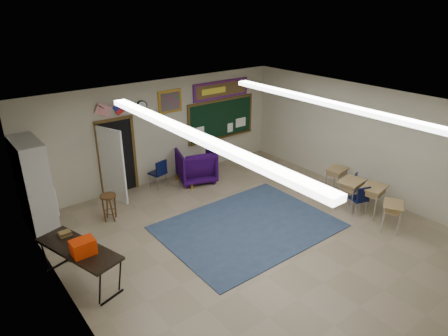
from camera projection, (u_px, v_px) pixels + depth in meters
floor at (265, 245)px, 8.92m from camera, size 9.00×9.00×0.00m
back_wall at (161, 132)px, 11.60m from camera, size 8.00×0.04×3.00m
left_wall at (77, 253)px, 6.08m from camera, size 0.04×9.00×3.00m
right_wall at (377, 144)px, 10.59m from camera, size 0.04×9.00×3.00m
ceiling at (271, 114)px, 7.75m from camera, size 8.00×9.00×0.04m
area_rug at (248, 226)px, 9.61m from camera, size 4.00×3.00×0.02m
fluorescent_strips at (271, 117)px, 7.77m from camera, size 3.86×6.00×0.10m
doorway at (116, 159)px, 10.82m from camera, size 1.10×0.89×2.16m
chalkboard at (221, 120)px, 12.83m from camera, size 2.55×0.14×1.30m
bulletin_board at (221, 90)px, 12.45m from camera, size 2.10×0.05×0.55m
framed_art_print at (170, 101)px, 11.44m from camera, size 0.75×0.05×0.65m
wall_clock at (142, 106)px, 10.93m from camera, size 0.32×0.05×0.32m
wall_flags at (112, 106)px, 10.38m from camera, size 1.16×0.06×0.70m
storage_cabinet at (34, 186)px, 9.19m from camera, size 0.59×1.25×2.20m
wingback_armchair at (196, 165)px, 11.87m from camera, size 1.33×1.35×0.98m
student_chair_reading at (158, 174)px, 11.46m from camera, size 0.52×0.52×0.87m
student_chair_desk_a at (358, 199)px, 10.06m from camera, size 0.51×0.51×0.81m
student_chair_desk_b at (360, 187)px, 10.85m from camera, size 0.45×0.45×0.70m
student_desk_front_left at (350, 193)px, 10.28m from camera, size 0.74×0.60×0.81m
student_desk_front_right at (336, 179)px, 11.23m from camera, size 0.65×0.53×0.71m
student_desk_back_left at (392, 215)px, 9.37m from camera, size 0.72×0.66×0.69m
student_desk_back_right at (372, 199)px, 10.02m from camera, size 0.72×0.59×0.78m
folding_table at (81, 263)px, 7.60m from camera, size 1.14×1.97×1.07m
wooden_stool at (109, 207)px, 9.80m from camera, size 0.39×0.39×0.68m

